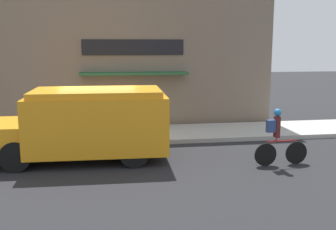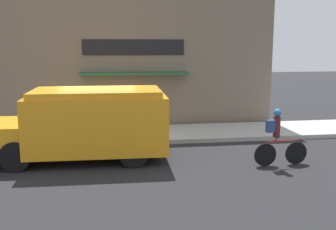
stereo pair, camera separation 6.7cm
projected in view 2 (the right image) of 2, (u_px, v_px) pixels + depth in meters
name	position (u px, v px, depth m)	size (l,w,h in m)	color
ground_plane	(100.00, 147.00, 13.67)	(70.00, 70.00, 0.00)	#232326
sidewalk	(100.00, 136.00, 14.98)	(28.00, 2.72, 0.16)	#ADAAA3
storefront	(100.00, 59.00, 16.12)	(14.90, 0.90, 5.88)	#756656
school_bus	(87.00, 123.00, 11.98)	(5.40, 2.77, 2.18)	orange
cyclist	(278.00, 138.00, 11.44)	(1.66, 0.22, 1.69)	black
trash_bin	(77.00, 120.00, 15.48)	(0.57, 0.57, 0.87)	slate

